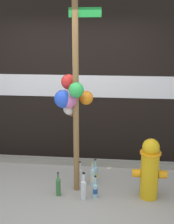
% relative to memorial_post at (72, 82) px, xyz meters
% --- Properties ---
extents(ground_plane, '(14.00, 14.00, 0.00)m').
position_rel_memorial_post_xyz_m(ground_plane, '(-0.13, -0.49, -1.58)').
color(ground_plane, '#9E9B93').
extents(building_wall, '(10.00, 0.21, 3.10)m').
position_rel_memorial_post_xyz_m(building_wall, '(-0.13, 1.22, -0.03)').
color(building_wall, black).
rests_on(building_wall, ground_plane).
extents(curb_strip, '(8.00, 0.12, 0.08)m').
position_rel_memorial_post_xyz_m(curb_strip, '(-0.13, 0.83, -1.54)').
color(curb_strip, gray).
rests_on(curb_strip, ground_plane).
extents(memorial_post, '(0.62, 0.47, 3.02)m').
position_rel_memorial_post_xyz_m(memorial_post, '(0.00, 0.00, 0.00)').
color(memorial_post, olive).
rests_on(memorial_post, ground_plane).
extents(fire_hydrant, '(0.47, 0.28, 0.86)m').
position_rel_memorial_post_xyz_m(fire_hydrant, '(1.07, -0.13, -1.15)').
color(fire_hydrant, gold).
rests_on(fire_hydrant, ground_plane).
extents(bottle_0, '(0.07, 0.07, 0.37)m').
position_rel_memorial_post_xyz_m(bottle_0, '(0.30, 0.23, -1.45)').
color(bottle_0, '#93CCE0').
rests_on(bottle_0, ground_plane).
extents(bottle_1, '(0.07, 0.07, 0.35)m').
position_rel_memorial_post_xyz_m(bottle_1, '(-0.18, -0.22, -1.44)').
color(bottle_1, '#337038').
rests_on(bottle_1, ground_plane).
extents(bottle_2, '(0.07, 0.07, 0.36)m').
position_rel_memorial_post_xyz_m(bottle_2, '(0.27, 0.13, -1.45)').
color(bottle_2, '#B2DBEA').
rests_on(bottle_2, ground_plane).
extents(bottle_3, '(0.07, 0.07, 0.33)m').
position_rel_memorial_post_xyz_m(bottle_3, '(0.34, -0.22, -1.47)').
color(bottle_3, '#93CCE0').
rests_on(bottle_3, ground_plane).
extents(bottle_4, '(0.08, 0.08, 0.40)m').
position_rel_memorial_post_xyz_m(bottle_4, '(0.18, -0.28, -1.42)').
color(bottle_4, silver).
rests_on(bottle_4, ground_plane).
extents(bottle_5, '(0.07, 0.07, 0.41)m').
position_rel_memorial_post_xyz_m(bottle_5, '(0.09, 0.05, -1.42)').
color(bottle_5, silver).
rests_on(bottle_5, ground_plane).
extents(litter_1, '(0.10, 0.11, 0.01)m').
position_rel_memorial_post_xyz_m(litter_1, '(0.50, 0.76, -1.58)').
color(litter_1, silver).
rests_on(litter_1, ground_plane).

